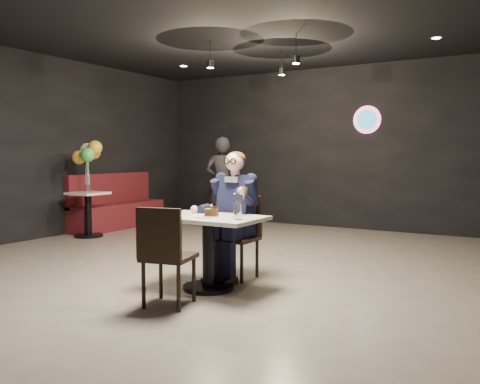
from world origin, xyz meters
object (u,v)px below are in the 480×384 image
Objects in this scene: main_table at (208,253)px; chair_near at (169,255)px; booth_bench at (118,201)px; balloon_vase at (88,188)px; side_table at (88,217)px; chair_far at (236,237)px; sundae_glass at (238,210)px; passerby at (222,183)px; seated_man at (236,214)px.

main_table is 1.20× the size of chair_near.
booth_bench is 1.09m from balloon_vase.
main_table is 4.00m from side_table.
chair_far and chair_near have the same top height.
sundae_glass is (0.39, -0.61, 0.38)m from chair_far.
chair_far is 4.47m from booth_bench.
sundae_glass reaches higher than chair_near.
chair_far reaches higher than side_table.
balloon_vase is (-3.60, 2.37, 0.36)m from chair_near.
booth_bench reaches higher than main_table.
sundae_glass is at bearing -33.21° from booth_bench.
chair_far is 3.81m from balloon_vase.
main_table is 0.65× the size of passerby.
side_table is 5.02× the size of balloon_vase.
chair_far is 0.54× the size of passerby.
balloon_vase is at bearing 161.70° from seated_man.
seated_man is 3.83m from passerby.
main_table is 8.14× the size of balloon_vase.
main_table is 6.16× the size of sundae_glass.
sundae_glass is at bearing -57.87° from seated_man.
booth_bench is at bearing 146.79° from sundae_glass.
chair_near is 1.21m from seated_man.
chair_far is 5.15× the size of sundae_glass.
main_table reaches higher than side_table.
main_table is at bearing -25.80° from side_table.
sundae_glass is 4.40m from side_table.
sundae_glass is at bearing 42.76° from chair_near.
passerby is at bearing 54.26° from balloon_vase.
passerby is at bearing 29.13° from booth_bench.
main_table is 0.54× the size of booth_bench.
passerby reaches higher than seated_man.
side_table is 0.40× the size of passerby.
main_table is 4.02m from balloon_vase.
sundae_glass is at bearing 99.50° from passerby.
sundae_glass is 5.13m from booth_bench.
chair_near is 4.86m from passerby.
main_table is at bearing 170.49° from sundae_glass.
seated_man is at bearing -18.30° from balloon_vase.
balloon_vase is (-3.99, 1.81, -0.02)m from sundae_glass.
booth_bench is at bearing 4.09° from passerby.
side_table is at bearing 0.00° from balloon_vase.
seated_man is 4.48m from booth_bench.
chair_near is 5.16m from booth_bench.
seated_man is (0.00, 0.00, 0.26)m from chair_far.
main_table is at bearing 95.74° from passerby.
chair_near is 4.33m from balloon_vase.
balloon_vase is at bearing 0.00° from side_table.
booth_bench is at bearing 106.70° from side_table.
chair_near is at bearing -33.38° from balloon_vase.
passerby reaches higher than main_table.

